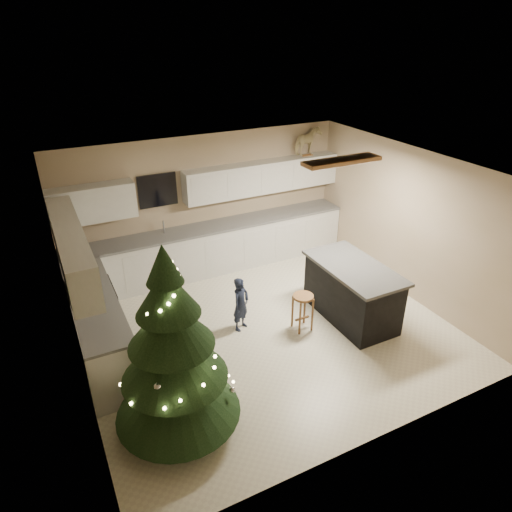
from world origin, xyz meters
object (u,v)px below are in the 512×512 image
(bar_stool, at_px, (303,304))
(christmas_tree, at_px, (174,360))
(island, at_px, (352,292))
(toddler, at_px, (241,304))
(rocking_horse, at_px, (307,141))

(bar_stool, xyz_separation_m, christmas_tree, (-2.37, -1.01, 0.54))
(island, height_order, bar_stool, island)
(bar_stool, height_order, toddler, toddler)
(island, height_order, christmas_tree, christmas_tree)
(bar_stool, relative_size, toddler, 0.68)
(rocking_horse, bearing_deg, island, 142.30)
(toddler, relative_size, rocking_horse, 1.33)
(christmas_tree, height_order, toddler, christmas_tree)
(christmas_tree, distance_m, rocking_horse, 5.51)
(bar_stool, relative_size, christmas_tree, 0.25)
(island, height_order, rocking_horse, rocking_horse)
(island, bearing_deg, christmas_tree, -163.95)
(island, distance_m, rocking_horse, 3.28)
(bar_stool, distance_m, christmas_tree, 2.63)
(bar_stool, bearing_deg, christmas_tree, -156.94)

